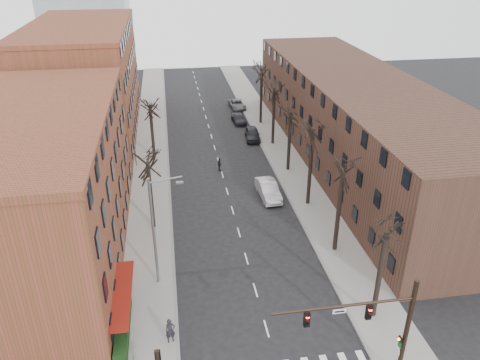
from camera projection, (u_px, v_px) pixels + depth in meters
name	position (u px, v px, depth m)	size (l,w,h in m)	color
sidewalk_left	(151.00, 154.00, 57.82)	(4.00, 90.00, 0.15)	gray
sidewalk_right	(277.00, 146.00, 60.07)	(4.00, 90.00, 0.15)	gray
building_left_near	(38.00, 192.00, 36.39)	(12.00, 26.00, 12.00)	brown
building_left_far	(86.00, 83.00, 61.51)	(12.00, 28.00, 14.00)	brown
building_right	(355.00, 119.00, 54.57)	(12.00, 50.00, 10.00)	#452A20
awning_left	(127.00, 323.00, 32.09)	(1.20, 7.00, 0.15)	maroon
hedge	(123.00, 327.00, 30.90)	(0.80, 6.00, 1.00)	#183612
tree_right_a	(373.00, 316.00, 32.72)	(5.20, 5.20, 10.00)	black
tree_right_b	(334.00, 250.00, 39.78)	(5.20, 5.20, 10.80)	black
tree_right_c	(308.00, 204.00, 46.83)	(5.20, 5.20, 11.60)	black
tree_right_d	(288.00, 170.00, 53.88)	(5.20, 5.20, 10.00)	black
tree_right_e	(273.00, 144.00, 60.93)	(5.20, 5.20, 10.80)	black
tree_right_f	(261.00, 123.00, 67.99)	(5.20, 5.20, 11.60)	black
tree_left_a	(154.00, 228.00, 42.93)	(5.20, 5.20, 9.50)	black
tree_left_b	(155.00, 158.00, 57.03)	(5.20, 5.20, 9.50)	black
signal_mast_arm	(383.00, 323.00, 26.03)	(8.14, 0.30, 7.20)	black
streetlight	(156.00, 228.00, 33.69)	(2.45, 0.22, 9.03)	slate
silver_sedan	(268.00, 190.00, 47.80)	(1.74, 4.99, 1.64)	silver
parked_car_near	(252.00, 134.00, 62.06)	(1.83, 4.55, 1.55)	black
parked_car_mid	(239.00, 119.00, 67.96)	(1.72, 4.24, 1.23)	black
parked_car_far	(237.00, 104.00, 73.92)	(2.18, 4.72, 1.31)	#5A5C62
pedestrian_a	(170.00, 331.00, 30.08)	(0.65, 0.42, 1.77)	black
pedestrian_crossing	(220.00, 164.00, 53.33)	(0.96, 0.40, 1.64)	black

